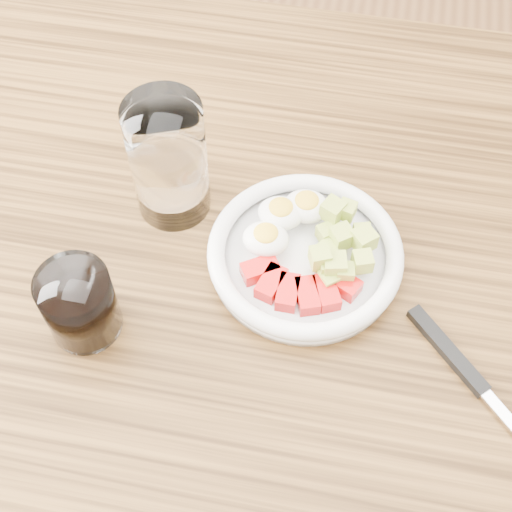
{
  "coord_description": "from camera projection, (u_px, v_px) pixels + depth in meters",
  "views": [
    {
      "loc": [
        0.07,
        -0.38,
        1.41
      ],
      "look_at": [
        -0.01,
        0.01,
        0.8
      ],
      "focal_mm": 50.0,
      "sensor_mm": 36.0,
      "label": 1
    }
  ],
  "objects": [
    {
      "name": "fork",
      "position": [
        468.0,
        374.0,
        0.68
      ],
      "size": [
        0.17,
        0.17,
        0.01
      ],
      "color": "black",
      "rests_on": "dining_table"
    },
    {
      "name": "bowl",
      "position": [
        305.0,
        252.0,
        0.74
      ],
      "size": [
        0.21,
        0.21,
        0.05
      ],
      "color": "white",
      "rests_on": "dining_table"
    },
    {
      "name": "water_glass",
      "position": [
        168.0,
        160.0,
        0.74
      ],
      "size": [
        0.08,
        0.08,
        0.15
      ],
      "primitive_type": "cylinder",
      "color": "white",
      "rests_on": "dining_table"
    },
    {
      "name": "dining_table",
      "position": [
        263.0,
        326.0,
        0.83
      ],
      "size": [
        1.5,
        0.9,
        0.77
      ],
      "color": "brown",
      "rests_on": "ground"
    },
    {
      "name": "ground",
      "position": [
        260.0,
        485.0,
        1.39
      ],
      "size": [
        4.0,
        4.0,
        0.0
      ],
      "primitive_type": "plane",
      "color": "brown",
      "rests_on": "ground"
    },
    {
      "name": "coffee_glass",
      "position": [
        80.0,
        304.0,
        0.69
      ],
      "size": [
        0.07,
        0.07,
        0.08
      ],
      "color": "white",
      "rests_on": "dining_table"
    }
  ]
}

